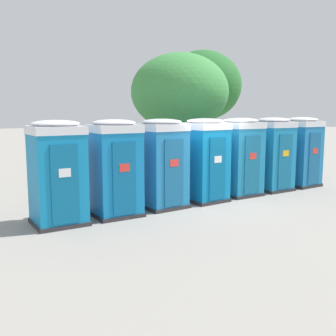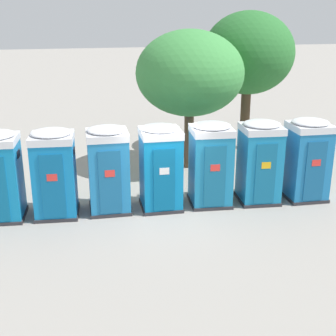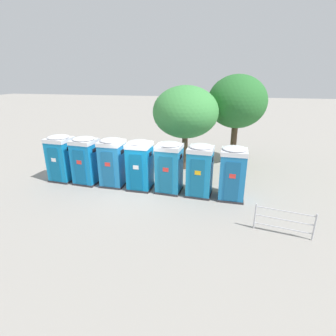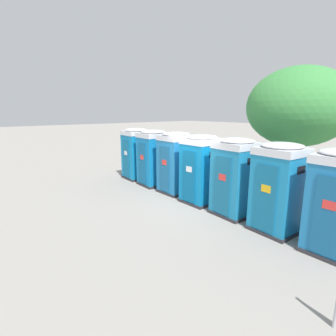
{
  "view_description": "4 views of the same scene",
  "coord_description": "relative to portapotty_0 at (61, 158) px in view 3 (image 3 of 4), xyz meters",
  "views": [
    {
      "loc": [
        -7.99,
        -8.64,
        2.73
      ],
      "look_at": [
        -1.32,
        0.32,
        1.13
      ],
      "focal_mm": 42.0,
      "sensor_mm": 36.0,
      "label": 1
    },
    {
      "loc": [
        -2.53,
        -12.48,
        5.7
      ],
      "look_at": [
        0.23,
        0.24,
        1.23
      ],
      "focal_mm": 50.0,
      "sensor_mm": 36.0,
      "label": 2
    },
    {
      "loc": [
        3.99,
        -11.68,
        5.58
      ],
      "look_at": [
        1.48,
        0.18,
        1.24
      ],
      "focal_mm": 28.0,
      "sensor_mm": 36.0,
      "label": 3
    },
    {
      "loc": [
        6.38,
        -6.76,
        3.36
      ],
      "look_at": [
        -1.98,
        0.36,
        0.96
      ],
      "focal_mm": 28.0,
      "sensor_mm": 36.0,
      "label": 4
    }
  ],
  "objects": [
    {
      "name": "portapotty_0",
      "position": [
        0.0,
        0.0,
        0.0
      ],
      "size": [
        1.32,
        1.29,
        2.54
      ],
      "color": "#2D2D33",
      "rests_on": "ground"
    },
    {
      "name": "portapotty_3",
      "position": [
        4.56,
        -0.22,
        0.0
      ],
      "size": [
        1.2,
        1.22,
        2.54
      ],
      "color": "#2D2D33",
      "rests_on": "ground"
    },
    {
      "name": "street_tree_1",
      "position": [
        9.29,
        5.24,
        2.66
      ],
      "size": [
        3.68,
        3.68,
        5.62
      ],
      "color": "#4C3826",
      "rests_on": "ground"
    },
    {
      "name": "portapotty_4",
      "position": [
        6.08,
        -0.25,
        0.0
      ],
      "size": [
        1.3,
        1.29,
        2.54
      ],
      "color": "#2D2D33",
      "rests_on": "ground"
    },
    {
      "name": "portapotty_6",
      "position": [
        9.12,
        -0.45,
        0.0
      ],
      "size": [
        1.23,
        1.24,
        2.54
      ],
      "color": "#2D2D33",
      "rests_on": "ground"
    },
    {
      "name": "event_barrier",
      "position": [
        10.94,
        -3.12,
        -0.72
      ],
      "size": [
        2.03,
        0.43,
        1.05
      ],
      "color": "#B7B7BC",
      "rests_on": "ground"
    },
    {
      "name": "portapotty_5",
      "position": [
        7.6,
        -0.35,
        0.0
      ],
      "size": [
        1.28,
        1.29,
        2.54
      ],
      "color": "#2D2D33",
      "rests_on": "ground"
    },
    {
      "name": "portapotty_2",
      "position": [
        3.04,
        -0.1,
        0.0
      ],
      "size": [
        1.22,
        1.22,
        2.54
      ],
      "color": "#2D2D33",
      "rests_on": "ground"
    },
    {
      "name": "ground_plane",
      "position": [
        4.55,
        -0.46,
        -1.28
      ],
      "size": [
        120.0,
        120.0,
        0.0
      ],
      "primitive_type": "plane",
      "color": "gray"
    },
    {
      "name": "portapotty_1",
      "position": [
        1.52,
        -0.09,
        0.0
      ],
      "size": [
        1.31,
        1.3,
        2.54
      ],
      "color": "#2D2D33",
      "rests_on": "ground"
    },
    {
      "name": "street_tree_0",
      "position": [
        6.33,
        3.26,
        2.21
      ],
      "size": [
        3.85,
        3.85,
        5.02
      ],
      "color": "brown",
      "rests_on": "ground"
    }
  ]
}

